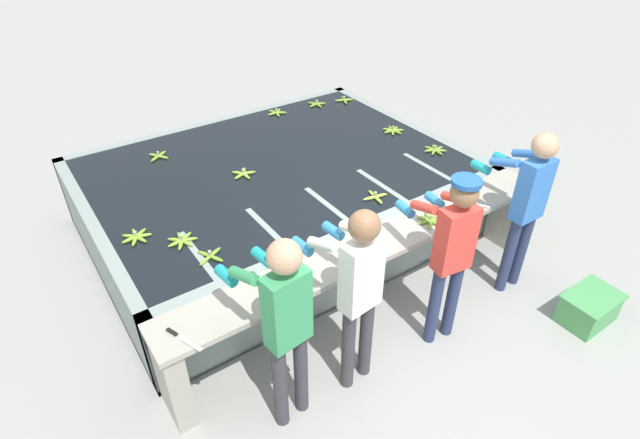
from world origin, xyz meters
The scene contains 24 objects.
ground_plane centered at (0.00, 0.00, 0.00)m, with size 80.00×80.00×0.00m, color #999993.
wash_tank centered at (0.00, 2.01, 0.43)m, with size 4.19×3.16×0.87m.
work_ledge centered at (0.00, 0.23, 0.61)m, with size 4.19×0.45×0.87m.
worker_0 centered at (-1.26, -0.28, 1.06)m, with size 0.46×0.74×1.75m.
worker_1 centered at (-0.62, -0.28, 1.05)m, with size 0.45×0.73×1.73m.
worker_2 centered at (0.33, -0.35, 1.04)m, with size 0.47×0.74×1.71m.
worker_3 centered at (1.44, -0.26, 1.07)m, with size 0.41×0.72×1.76m.
banana_bunch_floating_0 centered at (-1.44, 1.22, 0.88)m, with size 0.28×0.28×0.08m.
banana_bunch_floating_1 centered at (-1.76, 1.52, 0.88)m, with size 0.28×0.28×0.08m.
banana_bunch_floating_2 centered at (1.39, 3.22, 0.88)m, with size 0.28×0.27×0.08m.
banana_bunch_floating_3 centered at (0.47, 0.80, 0.88)m, with size 0.28×0.28×0.08m.
banana_bunch_floating_4 centered at (-1.05, 2.94, 0.88)m, with size 0.25×0.25×0.08m.
banana_bunch_floating_5 centered at (-0.42, 2.00, 0.88)m, with size 0.28×0.27×0.08m.
banana_bunch_floating_6 centered at (1.81, 3.11, 0.88)m, with size 0.27×0.27×0.08m.
banana_bunch_floating_7 centered at (0.75, 3.27, 0.88)m, with size 0.27×0.28×0.08m.
banana_bunch_floating_8 centered at (-1.32, 0.87, 0.88)m, with size 0.27×0.27×0.08m.
banana_bunch_floating_9 centered at (1.74, 1.21, 0.88)m, with size 0.28×0.28×0.08m.
banana_bunch_floating_10 centered at (1.70, 1.92, 0.88)m, with size 0.28×0.28×0.08m.
banana_bunch_ledge_0 centered at (-1.03, 0.13, 0.89)m, with size 0.27×0.28×0.08m.
banana_bunch_ledge_1 centered at (-0.01, 0.28, 0.89)m, with size 0.28×0.27×0.08m.
banana_bunch_ledge_2 centered at (0.64, 0.17, 0.89)m, with size 0.28×0.28×0.08m.
knife_0 centered at (-1.89, 0.16, 0.88)m, with size 0.15×0.34×0.02m.
knife_1 centered at (1.18, 0.21, 0.88)m, with size 0.20×0.32×0.02m.
crate centered at (1.65, -1.06, 0.16)m, with size 0.55×0.39×0.32m.
Camera 1 is at (-2.45, -2.44, 3.61)m, focal length 28.00 mm.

